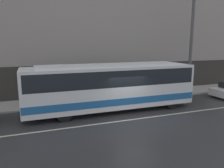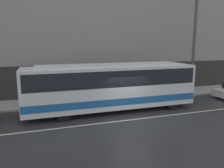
{
  "view_description": "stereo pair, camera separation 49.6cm",
  "coord_description": "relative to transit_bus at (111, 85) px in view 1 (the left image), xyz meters",
  "views": [
    {
      "loc": [
        -5.65,
        -11.48,
        4.57
      ],
      "look_at": [
        -0.57,
        2.24,
        1.85
      ],
      "focal_mm": 35.0,
      "sensor_mm": 36.0,
      "label": 1
    },
    {
      "loc": [
        -5.18,
        -11.64,
        4.57
      ],
      "look_at": [
        -0.57,
        2.24,
        1.85
      ],
      "focal_mm": 35.0,
      "sensor_mm": 36.0,
      "label": 2
    }
  ],
  "objects": [
    {
      "name": "building_facade",
      "position": [
        0.61,
        4.88,
        4.8
      ],
      "size": [
        60.0,
        0.35,
        13.65
      ],
      "color": "gray",
      "rests_on": "ground_plane"
    },
    {
      "name": "utility_pole_near",
      "position": [
        8.35,
        2.24,
        2.62
      ],
      "size": [
        0.27,
        0.27,
        8.59
      ],
      "color": "#4C4C4F",
      "rests_on": "sidewalk"
    },
    {
      "name": "sidewalk",
      "position": [
        0.61,
        3.25,
        -1.74
      ],
      "size": [
        60.0,
        2.97,
        0.13
      ],
      "color": "#A09E99",
      "rests_on": "ground_plane"
    },
    {
      "name": "transit_bus",
      "position": [
        0.0,
        0.0,
        0.0
      ],
      "size": [
        11.57,
        2.61,
        3.21
      ],
      "color": "silver",
      "rests_on": "ground_plane"
    },
    {
      "name": "ground_plane",
      "position": [
        0.61,
        -2.24,
        -1.81
      ],
      "size": [
        60.0,
        60.0,
        0.0
      ],
      "primitive_type": "plane",
      "color": "#2D2D30"
    },
    {
      "name": "lane_stripe",
      "position": [
        0.61,
        -2.24,
        -1.8
      ],
      "size": [
        54.0,
        0.14,
        0.01
      ],
      "color": "beige",
      "rests_on": "ground_plane"
    }
  ]
}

